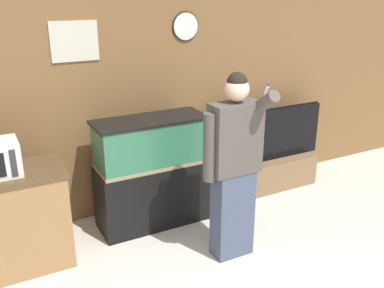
{
  "coord_description": "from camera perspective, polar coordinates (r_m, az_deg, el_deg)",
  "views": [
    {
      "loc": [
        -1.53,
        -1.64,
        2.43
      ],
      "look_at": [
        0.25,
        1.71,
        1.05
      ],
      "focal_mm": 40.0,
      "sensor_mm": 36.0,
      "label": 1
    }
  ],
  "objects": [
    {
      "name": "tv_on_stand",
      "position": [
        5.56,
        10.23,
        -2.77
      ],
      "size": [
        1.51,
        0.4,
        1.06
      ],
      "color": "brown",
      "rests_on": "ground_plane"
    },
    {
      "name": "aquarium_on_stand",
      "position": [
        4.57,
        -5.34,
        -3.77
      ],
      "size": [
        1.18,
        0.48,
        1.19
      ],
      "color": "black",
      "rests_on": "ground_plane"
    },
    {
      "name": "wall_back_paneled",
      "position": [
        4.74,
        -8.32,
        6.02
      ],
      "size": [
        10.0,
        0.08,
        2.6
      ],
      "color": "brown",
      "rests_on": "ground_plane"
    },
    {
      "name": "person_standing",
      "position": [
        3.89,
        5.54,
        -2.89
      ],
      "size": [
        0.56,
        0.42,
        1.77
      ],
      "color": "#424C66",
      "rests_on": "ground_plane"
    }
  ]
}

